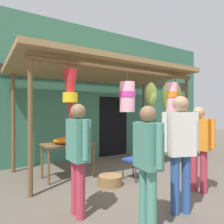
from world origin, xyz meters
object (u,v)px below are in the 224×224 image
Objects in this scene: wicker_basket_by_table at (110,180)px; customer_foreground at (148,157)px; shopper_by_bananas at (199,142)px; display_table at (68,148)px; flower_heap_on_table at (67,140)px; passerby_at_right at (78,150)px; vendor_in_orange at (181,144)px; folding_chair at (137,157)px.

wicker_basket_by_table is 1.89m from customer_foreground.
wicker_basket_by_table is at bearing 135.31° from shopper_by_bananas.
customer_foreground is at bearing -89.06° from display_table.
customer_foreground is at bearing -165.46° from shopper_by_bananas.
flower_heap_on_table is at bearing 92.19° from customer_foreground.
vendor_in_orange is at bearing -29.94° from passerby_at_right.
customer_foreground is at bearing -175.59° from vendor_in_orange.
customer_foreground is 0.98× the size of passerby_at_right.
flower_heap_on_table is 0.34× the size of vendor_in_orange.
passerby_at_right is at bearing -107.39° from display_table.
display_table is 2.68m from vendor_in_orange.
flower_heap_on_table is 0.70× the size of folding_chair.
folding_chair is 2.00m from passerby_at_right.
customer_foreground is (-0.48, -1.63, 0.83)m from wicker_basket_by_table.
shopper_by_bananas is (1.73, -2.16, 0.25)m from display_table.
passerby_at_right is at bearing 170.88° from shopper_by_bananas.
display_table is 0.20m from flower_heap_on_table.
folding_chair reaches higher than display_table.
shopper_by_bananas reaches higher than wicker_basket_by_table.
shopper_by_bananas reaches higher than flower_heap_on_table.
display_table is 1.94× the size of flower_heap_on_table.
folding_chair is at bearing 73.30° from vendor_in_orange.
display_table is at bearing 106.28° from vendor_in_orange.
shopper_by_bananas is at bearing 21.24° from vendor_in_orange.
shopper_by_bananas is at bearing -49.66° from flower_heap_on_table.
shopper_by_bananas is (1.79, -2.10, 0.07)m from flower_heap_on_table.
passerby_at_right reaches higher than wicker_basket_by_table.
display_table reaches higher than wicker_basket_by_table.
vendor_in_orange is 1.09× the size of shopper_by_bananas.
flower_heap_on_table is 2.76m from shopper_by_bananas.
display_table is at bearing 140.61° from folding_chair.
customer_foreground is at bearing -106.33° from wicker_basket_by_table.
flower_heap_on_table is 0.36× the size of passerby_at_right.
customer_foreground reaches higher than wicker_basket_by_table.
flower_heap_on_table is 1.32m from wicker_basket_by_table.
wicker_basket_by_table is (0.58, -0.91, -0.76)m from flower_heap_on_table.
customer_foreground is at bearing -53.13° from passerby_at_right.
customer_foreground is (-1.17, -1.61, 0.43)m from folding_chair.
folding_chair reaches higher than wicker_basket_by_table.
flower_heap_on_table is 1.81m from passerby_at_right.
passerby_at_right reaches higher than flower_heap_on_table.
display_table is 2.78m from shopper_by_bananas.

